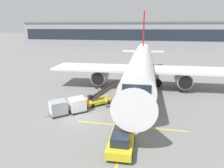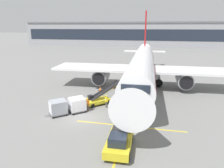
% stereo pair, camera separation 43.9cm
% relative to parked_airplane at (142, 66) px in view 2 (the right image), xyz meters
% --- Properties ---
extents(ground_plane, '(600.00, 600.00, 0.00)m').
position_rel_parked_airplane_xyz_m(ground_plane, '(-5.80, -14.18, -3.82)').
color(ground_plane, slate).
extents(parked_airplane, '(30.79, 41.16, 13.88)m').
position_rel_parked_airplane_xyz_m(parked_airplane, '(0.00, 0.00, 0.00)').
color(parked_airplane, white).
rests_on(parked_airplane, ground).
extents(belt_loader, '(4.65, 4.64, 2.98)m').
position_rel_parked_airplane_xyz_m(belt_loader, '(-4.97, -9.32, -2.96)').
color(belt_loader, gold).
rests_on(belt_loader, ground).
extents(baggage_cart_lead, '(2.57, 2.52, 1.91)m').
position_rel_parked_airplane_xyz_m(baggage_cart_lead, '(-6.98, -12.49, -2.82)').
color(baggage_cart_lead, '#515156').
rests_on(baggage_cart_lead, ground).
extents(baggage_cart_second, '(2.57, 2.52, 1.91)m').
position_rel_parked_airplane_xyz_m(baggage_cart_second, '(-8.86, -13.91, -2.82)').
color(baggage_cart_second, '#515156').
rests_on(baggage_cart_second, ground).
extents(pushback_tug, '(2.25, 4.47, 1.83)m').
position_rel_parked_airplane_xyz_m(pushback_tug, '(-0.24, -19.62, -2.99)').
color(pushback_tug, gold).
rests_on(pushback_tug, ground).
extents(ground_crew_by_loader, '(0.57, 0.30, 1.74)m').
position_rel_parked_airplane_xyz_m(ground_crew_by_loader, '(-5.82, -11.94, -2.82)').
color(ground_crew_by_loader, '#514C42').
rests_on(ground_crew_by_loader, ground).
extents(ground_crew_by_carts, '(0.45, 0.43, 1.74)m').
position_rel_parked_airplane_xyz_m(ground_crew_by_carts, '(-3.70, -10.35, -2.82)').
color(ground_crew_by_carts, '#514C42').
rests_on(ground_crew_by_carts, ground).
extents(ground_crew_marshaller, '(0.57, 0.27, 1.74)m').
position_rel_parked_airplane_xyz_m(ground_crew_marshaller, '(-7.69, -12.45, -2.82)').
color(ground_crew_marshaller, black).
rests_on(ground_crew_marshaller, ground).
extents(safety_cone_engine_keepout, '(0.67, 0.67, 0.75)m').
position_rel_parked_airplane_xyz_m(safety_cone_engine_keepout, '(-4.72, -1.55, -3.45)').
color(safety_cone_engine_keepout, black).
rests_on(safety_cone_engine_keepout, ground).
extents(safety_cone_wingtip, '(0.59, 0.59, 0.67)m').
position_rel_parked_airplane_xyz_m(safety_cone_wingtip, '(-6.55, -3.27, -3.49)').
color(safety_cone_wingtip, black).
rests_on(safety_cone_wingtip, ground).
extents(apron_guidance_line_lead_in, '(0.20, 110.00, 0.01)m').
position_rel_parked_airplane_xyz_m(apron_guidance_line_lead_in, '(-0.25, -0.70, -3.81)').
color(apron_guidance_line_lead_in, yellow).
rests_on(apron_guidance_line_lead_in, ground).
extents(apron_guidance_line_stop_bar, '(12.00, 0.20, 0.01)m').
position_rel_parked_airplane_xyz_m(apron_guidance_line_stop_bar, '(0.03, -15.03, -3.81)').
color(apron_guidance_line_stop_bar, yellow).
rests_on(apron_guidance_line_stop_bar, ground).
extents(terminal_building, '(146.59, 15.94, 12.69)m').
position_rel_parked_airplane_xyz_m(terminal_building, '(3.86, 77.95, 2.47)').
color(terminal_building, '#939399').
rests_on(terminal_building, ground).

